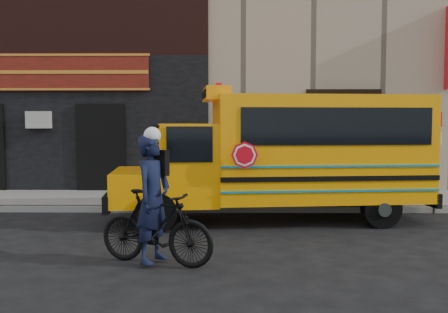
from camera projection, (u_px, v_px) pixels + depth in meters
name	position (u px, v px, depth m)	size (l,w,h in m)	color
ground	(197.00, 236.00, 9.52)	(120.00, 120.00, 0.00)	black
curb	(204.00, 209.00, 12.11)	(40.00, 0.20, 0.15)	gray
sidewalk	(206.00, 199.00, 13.61)	(40.00, 3.00, 0.15)	slate
building	(212.00, 21.00, 19.53)	(20.00, 10.70, 12.00)	tan
school_bus	(287.00, 153.00, 10.99)	(7.08, 2.86, 2.92)	black
sign_pole	(436.00, 150.00, 11.74)	(0.08, 0.24, 2.76)	#39403A
bicycle	(156.00, 227.00, 7.62)	(0.54, 1.91, 1.15)	black
cyclist	(153.00, 202.00, 7.58)	(0.71, 0.47, 1.95)	black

